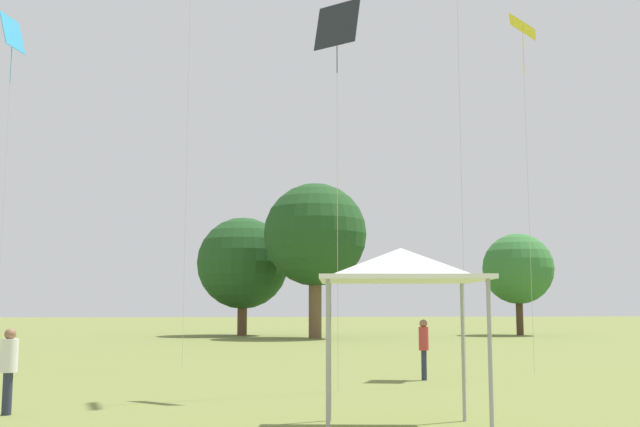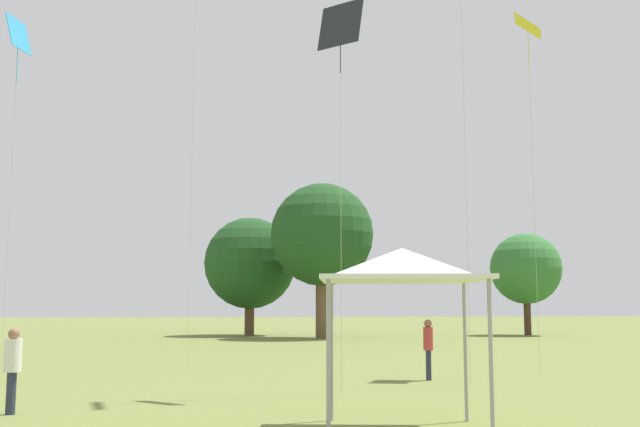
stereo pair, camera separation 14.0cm
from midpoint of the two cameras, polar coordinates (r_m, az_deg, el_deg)
The scene contains 9 objects.
person_standing_0 at distance 23.01m, azimuth 7.73°, elevation -9.73°, with size 0.41×0.41×1.80m.
person_standing_1 at distance 16.91m, azimuth -22.85°, elevation -10.45°, with size 0.46×0.46×1.75m.
canopy_tent at distance 13.60m, azimuth 5.88°, elevation -3.99°, with size 3.26×3.26×3.24m.
kite_5 at distance 28.89m, azimuth -22.53°, elevation 12.08°, with size 0.64×1.28×12.28m.
kite_6 at distance 27.51m, azimuth 15.05°, elevation 12.89°, with size 1.23×1.35×12.18m.
kite_7 at distance 20.98m, azimuth 1.10°, elevation 13.77°, with size 1.21×1.12×10.48m.
distant_tree_0 at distance 57.38m, azimuth -5.97°, elevation -3.79°, with size 6.95×6.95×8.94m.
distant_tree_1 at distance 52.44m, azimuth -0.44°, elevation -1.66°, with size 7.21×7.21×10.80m.
distant_tree_2 at distance 59.74m, azimuth 14.79°, elevation -4.10°, with size 5.43×5.43×7.79m.
Camera 1 is at (-1.46, -5.22, 2.20)m, focal length 42.00 mm.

